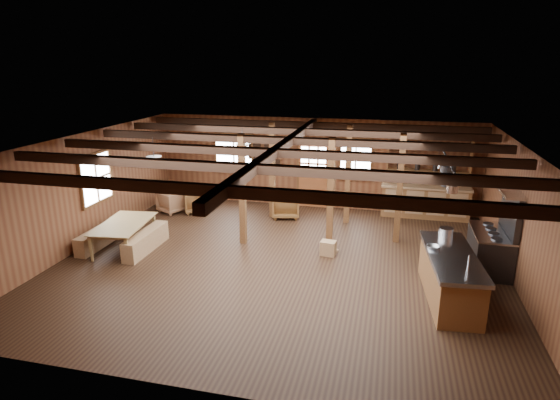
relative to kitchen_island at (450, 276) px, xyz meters
name	(u,v)px	position (x,y,z in m)	size (l,w,h in m)	color
room	(280,205)	(-3.60, 0.87, 0.92)	(10.04, 9.04, 2.84)	black
ceiling_joists	(282,147)	(-3.60, 1.04, 2.20)	(9.80, 8.82, 0.18)	black
timber_posts	(318,183)	(-3.08, 2.95, 0.92)	(3.95, 2.35, 2.80)	#4E2816
back_door	(313,180)	(-3.60, 5.32, 0.40)	(1.02, 0.08, 2.15)	brown
window_back_left	(234,153)	(-6.20, 5.33, 1.12)	(1.32, 0.06, 1.32)	white
window_back_right	(356,159)	(-2.30, 5.33, 1.12)	(1.02, 0.06, 1.32)	white
window_left	(96,178)	(-8.56, 1.37, 1.12)	(0.14, 1.24, 1.32)	white
notice_boards	(267,154)	(-5.10, 5.32, 1.16)	(1.08, 0.03, 0.90)	white
back_counter	(425,198)	(-0.20, 5.07, 0.12)	(2.55, 0.60, 2.45)	brown
pendant_lamps	(201,154)	(-5.85, 1.87, 1.77)	(1.86, 2.36, 0.66)	#313133
pot_rack	(445,172)	(-0.15, 1.16, 1.80)	(0.37, 3.00, 0.44)	#313133
kitchen_island	(450,276)	(0.00, 0.00, 0.00)	(1.10, 2.57, 1.20)	brown
step_stool	(328,248)	(-2.58, 1.58, -0.30)	(0.40, 0.28, 0.35)	olive
commercial_range	(493,244)	(1.05, 1.61, 0.14)	(0.79, 1.54, 1.90)	#313133
dining_table	(126,236)	(-7.50, 0.82, -0.15)	(1.89, 1.05, 0.66)	olive
bench_wall	(100,237)	(-8.25, 0.82, -0.25)	(0.31, 1.67, 0.46)	olive
bench_aisle	(146,241)	(-6.96, 0.82, -0.24)	(0.33, 1.75, 0.48)	olive
armchair_a	(196,202)	(-6.99, 3.92, -0.16)	(0.69, 0.71, 0.64)	brown
armchair_b	(286,205)	(-4.20, 4.10, -0.11)	(0.78, 0.80, 0.73)	brown
armchair_c	(172,202)	(-7.70, 3.77, -0.15)	(0.70, 0.72, 0.66)	#906241
counter_pot	(446,232)	(-0.03, 1.00, 0.55)	(0.29, 0.29, 0.18)	silver
bowl	(433,247)	(-0.34, 0.23, 0.49)	(0.24, 0.24, 0.06)	silver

